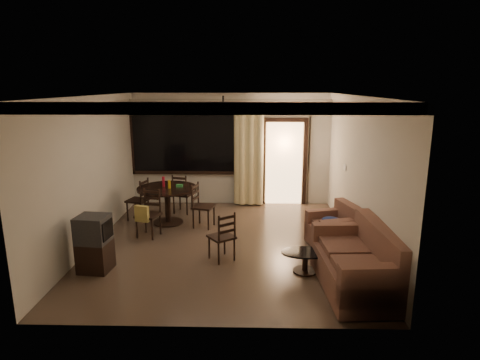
{
  "coord_description": "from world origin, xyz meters",
  "views": [
    {
      "loc": [
        0.47,
        -7.24,
        2.99
      ],
      "look_at": [
        0.3,
        0.2,
        1.22
      ],
      "focal_mm": 30.0,
      "sensor_mm": 36.0,
      "label": 1
    }
  ],
  "objects_px": {
    "dining_chair_south": "(148,222)",
    "side_chair": "(222,246)",
    "coffee_table": "(305,258)",
    "dining_table": "(167,195)",
    "tv_cabinet": "(94,243)",
    "armchair": "(335,229)",
    "sofa": "(360,265)",
    "dining_chair_north": "(183,201)",
    "dining_chair_west": "(139,207)",
    "dining_chair_east": "(203,214)"
  },
  "relations": [
    {
      "from": "dining_chair_west",
      "to": "armchair",
      "type": "xyz_separation_m",
      "value": [
        4.13,
        -1.46,
        0.05
      ]
    },
    {
      "from": "dining_chair_south",
      "to": "dining_chair_north",
      "type": "height_order",
      "value": "same"
    },
    {
      "from": "side_chair",
      "to": "sofa",
      "type": "bearing_deg",
      "value": 119.73
    },
    {
      "from": "dining_chair_north",
      "to": "sofa",
      "type": "bearing_deg",
      "value": 147.35
    },
    {
      "from": "coffee_table",
      "to": "dining_chair_north",
      "type": "bearing_deg",
      "value": 128.95
    },
    {
      "from": "dining_chair_east",
      "to": "armchair",
      "type": "height_order",
      "value": "dining_chair_east"
    },
    {
      "from": "dining_table",
      "to": "coffee_table",
      "type": "bearing_deg",
      "value": -40.73
    },
    {
      "from": "armchair",
      "to": "side_chair",
      "type": "xyz_separation_m",
      "value": [
        -2.09,
        -0.67,
        -0.07
      ]
    },
    {
      "from": "coffee_table",
      "to": "side_chair",
      "type": "distance_m",
      "value": 1.45
    },
    {
      "from": "dining_chair_west",
      "to": "tv_cabinet",
      "type": "bearing_deg",
      "value": 15.48
    },
    {
      "from": "sofa",
      "to": "armchair",
      "type": "height_order",
      "value": "sofa"
    },
    {
      "from": "dining_chair_west",
      "to": "coffee_table",
      "type": "bearing_deg",
      "value": 68.97
    },
    {
      "from": "dining_chair_west",
      "to": "sofa",
      "type": "distance_m",
      "value": 5.18
    },
    {
      "from": "tv_cabinet",
      "to": "side_chair",
      "type": "bearing_deg",
      "value": 18.64
    },
    {
      "from": "sofa",
      "to": "dining_table",
      "type": "bearing_deg",
      "value": 136.77
    },
    {
      "from": "dining_chair_north",
      "to": "sofa",
      "type": "distance_m",
      "value": 4.86
    },
    {
      "from": "dining_chair_east",
      "to": "sofa",
      "type": "height_order",
      "value": "sofa"
    },
    {
      "from": "side_chair",
      "to": "dining_chair_west",
      "type": "bearing_deg",
      "value": -81.77
    },
    {
      "from": "tv_cabinet",
      "to": "armchair",
      "type": "relative_size",
      "value": 0.96
    },
    {
      "from": "dining_chair_north",
      "to": "tv_cabinet",
      "type": "bearing_deg",
      "value": 88.89
    },
    {
      "from": "dining_chair_west",
      "to": "side_chair",
      "type": "bearing_deg",
      "value": 59.54
    },
    {
      "from": "dining_chair_west",
      "to": "side_chair",
      "type": "distance_m",
      "value": 2.95
    },
    {
      "from": "tv_cabinet",
      "to": "sofa",
      "type": "relative_size",
      "value": 0.51
    },
    {
      "from": "dining_chair_east",
      "to": "tv_cabinet",
      "type": "distance_m",
      "value": 2.63
    },
    {
      "from": "dining_chair_north",
      "to": "side_chair",
      "type": "bearing_deg",
      "value": 128.39
    },
    {
      "from": "dining_chair_west",
      "to": "dining_chair_north",
      "type": "distance_m",
      "value": 1.07
    },
    {
      "from": "dining_chair_north",
      "to": "side_chair",
      "type": "distance_m",
      "value": 2.88
    },
    {
      "from": "dining_chair_south",
      "to": "dining_chair_north",
      "type": "relative_size",
      "value": 1.0
    },
    {
      "from": "sofa",
      "to": "tv_cabinet",
      "type": "bearing_deg",
      "value": 169.62
    },
    {
      "from": "dining_chair_south",
      "to": "side_chair",
      "type": "xyz_separation_m",
      "value": [
        1.56,
        -1.07,
        -0.04
      ]
    },
    {
      "from": "armchair",
      "to": "sofa",
      "type": "bearing_deg",
      "value": -104.15
    },
    {
      "from": "dining_table",
      "to": "armchair",
      "type": "height_order",
      "value": "dining_table"
    },
    {
      "from": "dining_chair_south",
      "to": "tv_cabinet",
      "type": "distance_m",
      "value": 1.62
    },
    {
      "from": "coffee_table",
      "to": "dining_table",
      "type": "bearing_deg",
      "value": 139.27
    },
    {
      "from": "tv_cabinet",
      "to": "sofa",
      "type": "height_order",
      "value": "sofa"
    },
    {
      "from": "dining_chair_north",
      "to": "sofa",
      "type": "height_order",
      "value": "sofa"
    },
    {
      "from": "dining_chair_north",
      "to": "dining_chair_south",
      "type": "bearing_deg",
      "value": 90.0
    },
    {
      "from": "sofa",
      "to": "coffee_table",
      "type": "xyz_separation_m",
      "value": [
        -0.73,
        0.54,
        -0.15
      ]
    },
    {
      "from": "dining_chair_west",
      "to": "tv_cabinet",
      "type": "relative_size",
      "value": 1.01
    },
    {
      "from": "coffee_table",
      "to": "side_chair",
      "type": "height_order",
      "value": "side_chair"
    },
    {
      "from": "dining_chair_north",
      "to": "side_chair",
      "type": "relative_size",
      "value": 1.07
    },
    {
      "from": "dining_chair_east",
      "to": "dining_chair_south",
      "type": "height_order",
      "value": "same"
    },
    {
      "from": "side_chair",
      "to": "dining_table",
      "type": "bearing_deg",
      "value": -90.77
    },
    {
      "from": "dining_chair_west",
      "to": "dining_chair_north",
      "type": "bearing_deg",
      "value": 135.41
    },
    {
      "from": "dining_chair_south",
      "to": "tv_cabinet",
      "type": "relative_size",
      "value": 1.01
    },
    {
      "from": "coffee_table",
      "to": "sofa",
      "type": "bearing_deg",
      "value": -36.45
    },
    {
      "from": "tv_cabinet",
      "to": "side_chair",
      "type": "distance_m",
      "value": 2.11
    },
    {
      "from": "side_chair",
      "to": "tv_cabinet",
      "type": "bearing_deg",
      "value": -23.02
    },
    {
      "from": "dining_chair_west",
      "to": "dining_chair_south",
      "type": "height_order",
      "value": "same"
    },
    {
      "from": "sofa",
      "to": "side_chair",
      "type": "bearing_deg",
      "value": 151.98
    }
  ]
}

